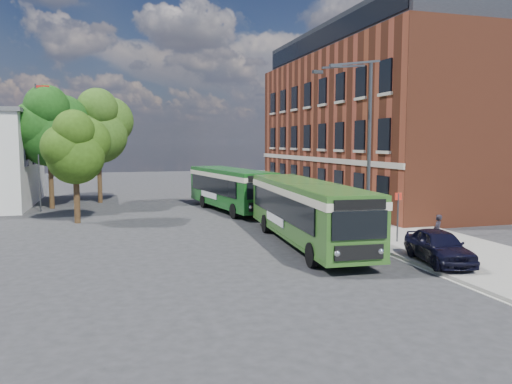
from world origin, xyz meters
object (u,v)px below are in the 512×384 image
object	(u,v)px
street_lamp	(363,145)
parked_car	(439,246)
bus_rear	(230,186)
bus_front	(306,207)

from	to	relation	value
street_lamp	parked_car	world-z (taller)	street_lamp
bus_rear	parked_car	size ratio (longest dim) A/B	2.79
street_lamp	bus_front	bearing A→B (deg)	-165.92
street_lamp	bus_front	distance (m)	4.64
street_lamp	bus_rear	world-z (taller)	street_lamp
street_lamp	bus_rear	bearing A→B (deg)	110.01
bus_front	parked_car	bearing A→B (deg)	-58.11
street_lamp	parked_car	distance (m)	7.55
parked_car	bus_front	bearing A→B (deg)	132.70
bus_rear	parked_car	world-z (taller)	bus_rear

